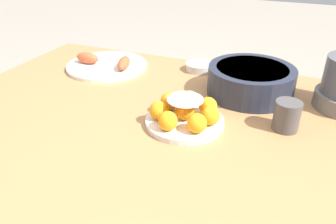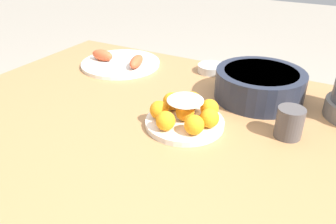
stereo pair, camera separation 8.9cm
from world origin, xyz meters
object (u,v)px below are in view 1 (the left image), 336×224
at_px(sauce_bowl, 199,67).
at_px(cake_plate, 185,114).
at_px(serving_bowl, 251,80).
at_px(dining_table, 152,148).
at_px(cup_far, 287,116).
at_px(seafood_platter, 107,65).

bearing_deg(sauce_bowl, cake_plate, -78.23).
xyz_separation_m(serving_bowl, sauce_bowl, (-0.22, 0.14, -0.03)).
distance_m(cake_plate, serving_bowl, 0.29).
distance_m(serving_bowl, sauce_bowl, 0.26).
bearing_deg(sauce_bowl, serving_bowl, -32.38).
bearing_deg(serving_bowl, dining_table, -125.46).
distance_m(dining_table, sauce_bowl, 0.45).
relative_size(sauce_bowl, cup_far, 1.27).
height_order(dining_table, cake_plate, cake_plate).
xyz_separation_m(serving_bowl, seafood_platter, (-0.56, 0.03, -0.04)).
bearing_deg(serving_bowl, seafood_platter, 177.43).
distance_m(cake_plate, sauce_bowl, 0.41).
relative_size(dining_table, cup_far, 16.71).
bearing_deg(cake_plate, serving_bowl, 63.21).
xyz_separation_m(dining_table, serving_bowl, (0.22, 0.30, 0.13)).
xyz_separation_m(cake_plate, seafood_platter, (-0.43, 0.29, -0.02)).
distance_m(sauce_bowl, cup_far, 0.47).
xyz_separation_m(dining_table, cup_far, (0.35, 0.12, 0.12)).
height_order(dining_table, serving_bowl, serving_bowl).
relative_size(dining_table, seafood_platter, 4.40).
distance_m(dining_table, seafood_platter, 0.49).
bearing_deg(sauce_bowl, seafood_platter, -162.18).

